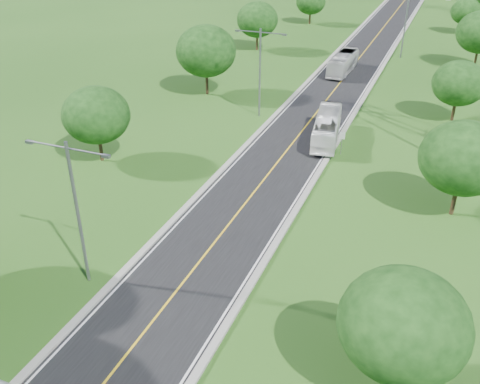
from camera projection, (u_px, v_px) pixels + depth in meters
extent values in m
plane|color=#204714|center=(338.00, 85.00, 72.69)|extent=(260.00, 260.00, 0.00)
cube|color=black|center=(347.00, 73.00, 77.55)|extent=(8.00, 150.00, 0.06)
cube|color=gray|center=(319.00, 70.00, 78.90)|extent=(0.50, 150.00, 0.22)
cube|color=gray|center=(377.00, 76.00, 76.12)|extent=(0.50, 150.00, 0.22)
cylinder|color=slate|center=(342.00, 143.00, 52.53)|extent=(0.08, 0.08, 2.40)
cube|color=white|center=(342.00, 136.00, 52.12)|extent=(0.55, 0.04, 0.70)
cylinder|color=slate|center=(78.00, 216.00, 33.22)|extent=(0.22, 0.22, 10.00)
cylinder|color=slate|center=(47.00, 144.00, 31.46)|extent=(2.80, 0.12, 0.12)
cylinder|color=slate|center=(87.00, 152.00, 30.54)|extent=(2.80, 0.12, 0.12)
cube|color=slate|center=(30.00, 142.00, 31.91)|extent=(0.50, 0.25, 0.18)
cube|color=slate|center=(106.00, 156.00, 30.14)|extent=(0.50, 0.25, 0.18)
cylinder|color=slate|center=(260.00, 74.00, 60.04)|extent=(0.22, 0.22, 10.00)
cylinder|color=slate|center=(248.00, 31.00, 58.28)|extent=(2.80, 0.12, 0.12)
cylinder|color=slate|center=(273.00, 33.00, 57.37)|extent=(2.80, 0.12, 0.12)
cube|color=slate|center=(237.00, 31.00, 58.73)|extent=(0.50, 0.25, 0.18)
cube|color=slate|center=(284.00, 35.00, 56.97)|extent=(0.50, 0.25, 0.18)
cylinder|color=slate|center=(405.00, 25.00, 82.95)|extent=(0.22, 0.22, 10.00)
cylinder|color=black|center=(101.00, 147.00, 51.25)|extent=(0.36, 0.36, 2.70)
ellipsoid|color=black|center=(96.00, 115.00, 49.66)|extent=(6.30, 6.30, 5.36)
cylinder|color=black|center=(207.00, 82.00, 68.68)|extent=(0.36, 0.36, 3.24)
ellipsoid|color=black|center=(206.00, 51.00, 66.77)|extent=(7.56, 7.56, 6.43)
cylinder|color=black|center=(257.00, 41.00, 88.93)|extent=(0.36, 0.36, 2.88)
ellipsoid|color=black|center=(257.00, 20.00, 87.23)|extent=(6.72, 6.72, 5.71)
cylinder|color=black|center=(310.00, 17.00, 107.70)|extent=(0.36, 0.36, 2.52)
ellipsoid|color=black|center=(311.00, 1.00, 106.22)|extent=(5.88, 5.88, 5.00)
cylinder|color=black|center=(394.00, 374.00, 26.82)|extent=(0.36, 0.36, 2.70)
ellipsoid|color=black|center=(403.00, 325.00, 25.23)|extent=(6.30, 6.30, 5.36)
cylinder|color=black|center=(455.00, 198.00, 42.38)|extent=(0.36, 0.36, 2.88)
ellipsoid|color=black|center=(463.00, 158.00, 40.68)|extent=(6.72, 6.72, 5.71)
cylinder|color=black|center=(454.00, 110.00, 60.67)|extent=(0.36, 0.36, 2.52)
ellipsoid|color=black|center=(459.00, 83.00, 59.19)|extent=(5.88, 5.88, 5.00)
cylinder|color=black|center=(476.00, 58.00, 79.40)|extent=(0.36, 0.36, 3.06)
cylinder|color=black|center=(463.00, 27.00, 99.90)|extent=(0.36, 0.36, 2.34)
ellipsoid|color=black|center=(466.00, 11.00, 98.52)|extent=(5.46, 5.46, 4.64)
imported|color=white|center=(327.00, 127.00, 55.44)|extent=(3.86, 10.26, 2.79)
imported|color=silver|center=(343.00, 63.00, 77.19)|extent=(2.63, 10.06, 2.79)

